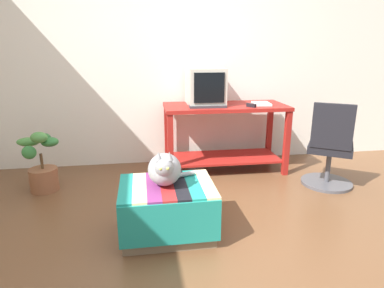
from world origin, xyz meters
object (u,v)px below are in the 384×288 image
(tv_monitor, at_px, (205,87))
(cat, at_px, (165,169))
(desk, at_px, (225,126))
(potted_plant, at_px, (42,167))
(keyboard, at_px, (207,106))
(book, at_px, (261,104))
(ottoman_with_blanket, at_px, (167,210))
(stapler, at_px, (251,105))
(office_chair, at_px, (330,151))

(tv_monitor, distance_m, cat, 1.56)
(desk, xyz_separation_m, potted_plant, (-1.95, -0.31, -0.28))
(desk, relative_size, keyboard, 3.48)
(book, relative_size, ottoman_with_blanket, 0.35)
(desk, distance_m, potted_plant, 2.00)
(potted_plant, bearing_deg, stapler, 3.13)
(office_chair, bearing_deg, desk, -1.31)
(keyboard, height_order, potted_plant, keyboard)
(ottoman_with_blanket, relative_size, stapler, 6.42)
(potted_plant, relative_size, office_chair, 0.71)
(tv_monitor, xyz_separation_m, ottoman_with_blanket, (-0.56, -1.41, -0.77))
(desk, height_order, stapler, stapler)
(book, relative_size, office_chair, 0.28)
(ottoman_with_blanket, xyz_separation_m, stapler, (1.02, 1.13, 0.59))
(desk, relative_size, office_chair, 1.56)
(office_chair, xyz_separation_m, stapler, (-0.70, 0.46, 0.41))
(keyboard, distance_m, stapler, 0.48)
(tv_monitor, relative_size, book, 2.09)
(ottoman_with_blanket, relative_size, cat, 1.82)
(ottoman_with_blanket, distance_m, potted_plant, 1.55)
(cat, relative_size, stapler, 3.53)
(potted_plant, xyz_separation_m, stapler, (2.19, 0.12, 0.55))
(tv_monitor, relative_size, potted_plant, 0.82)
(cat, bearing_deg, ottoman_with_blanket, -59.70)
(potted_plant, height_order, stapler, stapler)
(desk, xyz_separation_m, cat, (-0.79, -1.31, 0.00))
(keyboard, relative_size, office_chair, 0.45)
(keyboard, distance_m, ottoman_with_blanket, 1.44)
(book, height_order, stapler, stapler)
(keyboard, bearing_deg, cat, -113.73)
(desk, relative_size, potted_plant, 2.20)
(keyboard, xyz_separation_m, office_chair, (1.18, -0.52, -0.40))
(keyboard, distance_m, office_chair, 1.35)
(ottoman_with_blanket, relative_size, office_chair, 0.79)
(tv_monitor, relative_size, office_chair, 0.58)
(cat, bearing_deg, book, 50.87)
(potted_plant, bearing_deg, ottoman_with_blanket, -40.90)
(office_chair, bearing_deg, tv_monitor, 1.34)
(desk, distance_m, office_chair, 1.16)
(ottoman_with_blanket, bearing_deg, stapler, 47.94)
(ottoman_with_blanket, bearing_deg, keyboard, 65.31)
(book, relative_size, cat, 0.64)
(tv_monitor, height_order, stapler, tv_monitor)
(keyboard, distance_m, book, 0.65)
(book, bearing_deg, office_chair, -42.32)
(tv_monitor, xyz_separation_m, potted_plant, (-1.73, -0.39, -0.73))
(ottoman_with_blanket, bearing_deg, desk, 59.50)
(cat, distance_m, stapler, 1.54)
(desk, xyz_separation_m, stapler, (0.24, -0.19, 0.27))
(book, bearing_deg, stapler, -133.41)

